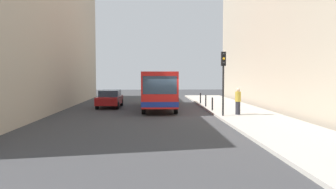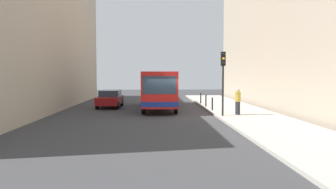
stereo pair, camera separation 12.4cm
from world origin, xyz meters
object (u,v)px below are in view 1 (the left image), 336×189
(traffic_light, at_px, (223,71))
(bollard_mid, at_px, (206,101))
(bollard_near, at_px, (212,104))
(bollard_far, at_px, (200,98))
(pedestrian_near_signal, at_px, (238,101))
(bus, at_px, (160,88))
(car_beside_bus, at_px, (110,98))

(traffic_light, xyz_separation_m, bollard_mid, (-0.10, 6.33, -2.38))
(bollard_near, distance_m, bollard_far, 6.10)
(traffic_light, bearing_deg, bollard_near, 91.74)
(bollard_near, distance_m, pedestrian_near_signal, 2.99)
(bus, bearing_deg, pedestrian_near_signal, 131.70)
(bollard_mid, relative_size, bollard_far, 1.00)
(bollard_far, relative_size, pedestrian_near_signal, 0.54)
(pedestrian_near_signal, bearing_deg, car_beside_bus, -105.03)
(traffic_light, bearing_deg, bollard_far, 90.61)
(bus, xyz_separation_m, bollard_mid, (3.83, -0.15, -1.10))
(bollard_near, bearing_deg, traffic_light, -88.26)
(bollard_near, height_order, bollard_far, same)
(car_beside_bus, height_order, bollard_far, car_beside_bus)
(bollard_mid, bearing_deg, car_beside_bus, 172.47)
(bollard_far, distance_m, pedestrian_near_signal, 8.89)
(bollard_near, relative_size, bollard_far, 1.00)
(pedestrian_near_signal, bearing_deg, bollard_far, -150.77)
(bollard_mid, height_order, pedestrian_near_signal, pedestrian_near_signal)
(bus, xyz_separation_m, bollard_near, (3.83, -3.20, -1.10))
(bollard_near, xyz_separation_m, bollard_mid, (0.00, 3.05, 0.00))
(bus, height_order, bollard_far, bus)
(bus, bearing_deg, car_beside_bus, -11.15)
(traffic_light, bearing_deg, pedestrian_near_signal, 27.72)
(bus, xyz_separation_m, pedestrian_near_signal, (5.05, -5.90, -0.69))
(bollard_near, height_order, pedestrian_near_signal, pedestrian_near_signal)
(bollard_mid, bearing_deg, bus, 177.79)
(traffic_light, relative_size, bollard_far, 4.32)
(car_beside_bus, height_order, bollard_mid, car_beside_bus)
(traffic_light, bearing_deg, bus, 121.23)
(car_beside_bus, bearing_deg, bollard_near, 154.18)
(bus, relative_size, car_beside_bus, 2.49)
(traffic_light, distance_m, pedestrian_near_signal, 2.34)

